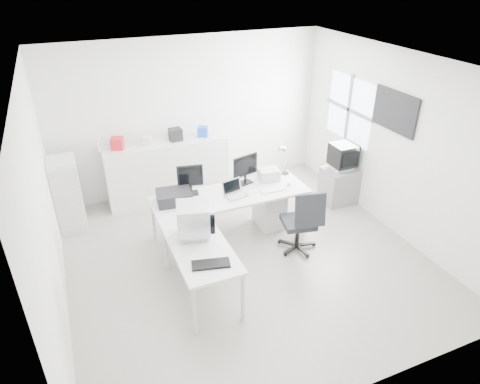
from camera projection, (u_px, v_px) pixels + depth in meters
name	position (u px, v px, depth m)	size (l,w,h in m)	color
floor	(245.00, 257.00, 6.37)	(5.00, 5.00, 0.01)	beige
ceiling	(247.00, 65.00, 5.02)	(5.00, 5.00, 0.01)	white
back_wall	(190.00, 116.00, 7.71)	(5.00, 0.02, 2.80)	white
left_wall	(44.00, 210.00, 4.84)	(0.02, 5.00, 2.80)	white
right_wall	(395.00, 144.00, 6.54)	(0.02, 5.00, 2.80)	white
window	(349.00, 109.00, 7.41)	(0.02, 1.20, 1.10)	white
wall_picture	(395.00, 111.00, 6.37)	(0.04, 0.90, 0.60)	black
main_desk	(231.00, 215.00, 6.69)	(2.40, 0.80, 0.75)	silver
side_desk	(201.00, 270.00, 5.51)	(0.70, 1.40, 0.75)	silver
drawer_pedestal	(269.00, 209.00, 7.00)	(0.40, 0.50, 0.60)	silver
inkjet_printer	(174.00, 197.00, 6.25)	(0.50, 0.39, 0.18)	black
lcd_monitor_small	(190.00, 179.00, 6.40)	(0.39, 0.22, 0.49)	black
lcd_monitor_large	(245.00, 170.00, 6.72)	(0.44, 0.18, 0.46)	black
laptop	(236.00, 190.00, 6.39)	(0.31, 0.32, 0.21)	#B7B7BA
white_keyboard	(273.00, 190.00, 6.60)	(0.40, 0.12, 0.02)	silver
white_mouse	(289.00, 184.00, 6.73)	(0.06, 0.06, 0.06)	silver
laser_printer	(269.00, 174.00, 6.90)	(0.32, 0.27, 0.18)	#B1B1B1
desk_lamp	(286.00, 161.00, 7.01)	(0.16, 0.16, 0.47)	silver
crt_monitor	(193.00, 222.00, 5.43)	(0.36, 0.36, 0.42)	#B7B7BA
black_keyboard	(211.00, 264.00, 5.00)	(0.45, 0.18, 0.03)	black
office_chair	(299.00, 219.00, 6.31)	(0.60, 0.60, 1.04)	#282A2D
tv_cabinet	(339.00, 185.00, 7.67)	(0.60, 0.49, 0.65)	slate
crt_tv	(343.00, 157.00, 7.40)	(0.50, 0.48, 0.45)	black
sideboard	(167.00, 170.00, 7.72)	(2.17, 0.54, 1.09)	silver
clutter_box_a	(117.00, 143.00, 7.14)	(0.20, 0.18, 0.20)	red
clutter_box_b	(147.00, 141.00, 7.32)	(0.15, 0.12, 0.15)	silver
clutter_box_c	(176.00, 135.00, 7.47)	(0.21, 0.19, 0.21)	black
clutter_box_d	(203.00, 132.00, 7.65)	(0.18, 0.15, 0.18)	blue
clutter_bottle	(98.00, 145.00, 7.06)	(0.07, 0.07, 0.22)	silver
filing_cabinet	(68.00, 194.00, 6.79)	(0.43, 0.51, 1.22)	silver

